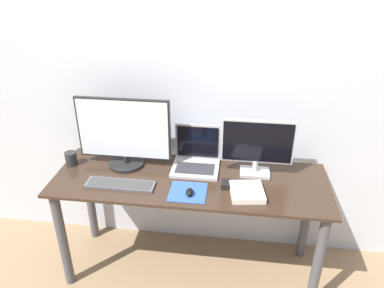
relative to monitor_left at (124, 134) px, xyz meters
The scene contains 11 objects.
wall_back 0.57m from the monitor_left, 28.98° to the left, with size 7.00×0.05×2.50m.
desk 0.60m from the monitor_left, 14.81° to the right, with size 1.71×0.59×0.75m.
monitor_left is the anchor object (origin of this frame).
monitor_right 0.84m from the monitor_left, ahead, with size 0.45×0.13×0.37m.
laptop 0.49m from the monitor_left, ahead, with size 0.30×0.26×0.26m.
keyboard 0.33m from the monitor_left, 82.61° to the right, with size 0.42×0.12×0.02m.
mousepad 0.57m from the monitor_left, 30.46° to the right, with size 0.22×0.21×0.00m.
mouse 0.59m from the monitor_left, 32.27° to the right, with size 0.04×0.07×0.04m.
book 0.86m from the monitor_left, 16.78° to the right, with size 0.22×0.23×0.04m.
mug 0.41m from the monitor_left, behind, with size 0.08×0.08×0.09m.
power_brick 0.73m from the monitor_left, 14.53° to the right, with size 0.07×0.08×0.04m.
Camera 1 is at (0.27, -1.65, 2.03)m, focal length 35.00 mm.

